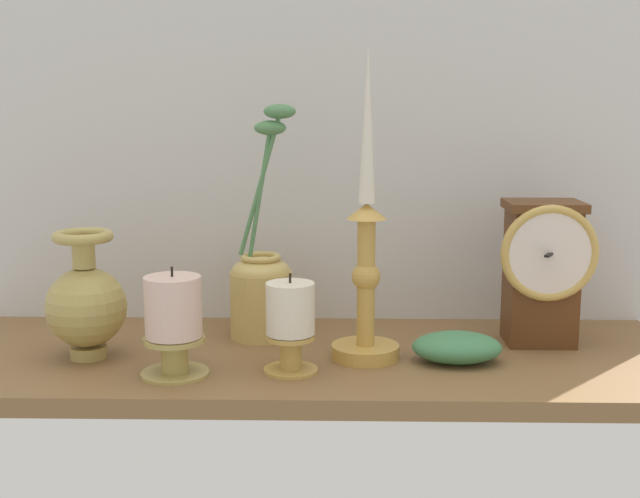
{
  "coord_description": "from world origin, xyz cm",
  "views": [
    {
      "loc": [
        4.07,
        -106.3,
        33.12
      ],
      "look_at": [
        1.74,
        0.0,
        14.0
      ],
      "focal_mm": 46.62,
      "sensor_mm": 36.0,
      "label": 1
    }
  ],
  "objects_px": {
    "mantel_clock": "(542,269)",
    "candlestick_tall_left": "(366,263)",
    "brass_vase_jar": "(262,286)",
    "pillar_candle_near_clock": "(174,321)",
    "pillar_candle_front": "(290,322)",
    "brass_vase_bulbous": "(86,302)"
  },
  "relations": [
    {
      "from": "mantel_clock",
      "to": "brass_vase_jar",
      "type": "bearing_deg",
      "value": 176.48
    },
    {
      "from": "brass_vase_jar",
      "to": "pillar_candle_near_clock",
      "type": "height_order",
      "value": "brass_vase_jar"
    },
    {
      "from": "mantel_clock",
      "to": "pillar_candle_front",
      "type": "distance_m",
      "value": 0.36
    },
    {
      "from": "mantel_clock",
      "to": "candlestick_tall_left",
      "type": "relative_size",
      "value": 0.49
    },
    {
      "from": "candlestick_tall_left",
      "to": "pillar_candle_front",
      "type": "height_order",
      "value": "candlestick_tall_left"
    },
    {
      "from": "mantel_clock",
      "to": "pillar_candle_near_clock",
      "type": "relative_size",
      "value": 1.47
    },
    {
      "from": "brass_vase_bulbous",
      "to": "pillar_candle_front",
      "type": "bearing_deg",
      "value": -10.56
    },
    {
      "from": "mantel_clock",
      "to": "pillar_candle_front",
      "type": "bearing_deg",
      "value": -159.29
    },
    {
      "from": "brass_vase_jar",
      "to": "mantel_clock",
      "type": "bearing_deg",
      "value": -3.52
    },
    {
      "from": "candlestick_tall_left",
      "to": "brass_vase_jar",
      "type": "bearing_deg",
      "value": 146.53
    },
    {
      "from": "mantel_clock",
      "to": "candlestick_tall_left",
      "type": "height_order",
      "value": "candlestick_tall_left"
    },
    {
      "from": "brass_vase_jar",
      "to": "brass_vase_bulbous",
      "type": "bearing_deg",
      "value": -155.15
    },
    {
      "from": "candlestick_tall_left",
      "to": "pillar_candle_front",
      "type": "bearing_deg",
      "value": -149.14
    },
    {
      "from": "pillar_candle_front",
      "to": "pillar_candle_near_clock",
      "type": "distance_m",
      "value": 0.14
    },
    {
      "from": "brass_vase_jar",
      "to": "pillar_candle_near_clock",
      "type": "xyz_separation_m",
      "value": [
        -0.09,
        -0.17,
        -0.01
      ]
    },
    {
      "from": "mantel_clock",
      "to": "brass_vase_jar",
      "type": "xyz_separation_m",
      "value": [
        -0.38,
        0.02,
        -0.03
      ]
    },
    {
      "from": "pillar_candle_front",
      "to": "brass_vase_jar",
      "type": "bearing_deg",
      "value": 107.91
    },
    {
      "from": "candlestick_tall_left",
      "to": "pillar_candle_near_clock",
      "type": "distance_m",
      "value": 0.25
    },
    {
      "from": "pillar_candle_front",
      "to": "pillar_candle_near_clock",
      "type": "height_order",
      "value": "pillar_candle_near_clock"
    },
    {
      "from": "brass_vase_bulbous",
      "to": "brass_vase_jar",
      "type": "height_order",
      "value": "brass_vase_jar"
    },
    {
      "from": "brass_vase_jar",
      "to": "pillar_candle_near_clock",
      "type": "bearing_deg",
      "value": -119.05
    },
    {
      "from": "brass_vase_bulbous",
      "to": "pillar_candle_front",
      "type": "distance_m",
      "value": 0.27
    }
  ]
}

